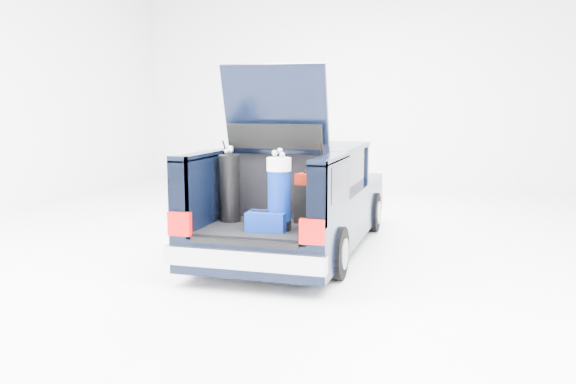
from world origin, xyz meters
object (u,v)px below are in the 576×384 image
(red_suitcase, at_px, (313,199))
(blue_duffel, at_px, (267,221))
(car, at_px, (300,200))
(blue_golf_bag, at_px, (279,193))
(black_golf_bag, at_px, (230,188))

(red_suitcase, distance_m, blue_duffel, 0.69)
(car, distance_m, blue_golf_bag, 1.76)
(car, height_order, blue_duffel, car)
(car, relative_size, red_suitcase, 7.41)
(blue_golf_bag, xyz_separation_m, blue_duffel, (-0.11, -0.08, -0.31))
(blue_golf_bag, bearing_deg, car, 85.30)
(black_golf_bag, bearing_deg, car, 92.27)
(red_suitcase, bearing_deg, black_golf_bag, -159.42)
(car, height_order, red_suitcase, car)
(black_golf_bag, xyz_separation_m, blue_golf_bag, (0.72, -0.32, 0.01))
(black_golf_bag, distance_m, blue_golf_bag, 0.79)
(car, bearing_deg, blue_golf_bag, -82.74)
(red_suitcase, bearing_deg, blue_duffel, -113.58)
(car, xyz_separation_m, black_golf_bag, (-0.50, -1.39, 0.33))
(red_suitcase, height_order, blue_duffel, red_suitcase)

